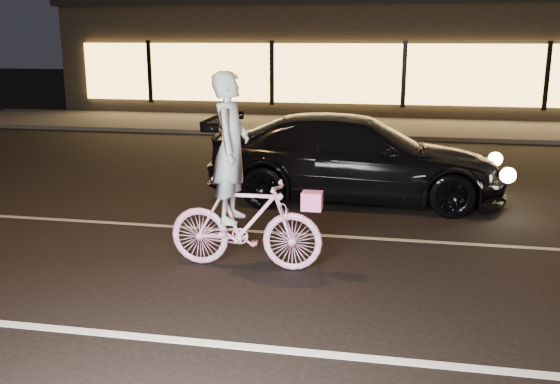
# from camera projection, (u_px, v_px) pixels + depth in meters

# --- Properties ---
(ground) EXTENTS (90.00, 90.00, 0.00)m
(ground) POSITION_uv_depth(u_px,v_px,m) (395.00, 295.00, 7.04)
(ground) COLOR black
(ground) RESTS_ON ground
(lane_stripe_near) EXTENTS (60.00, 0.12, 0.01)m
(lane_stripe_near) POSITION_uv_depth(u_px,v_px,m) (393.00, 361.00, 5.61)
(lane_stripe_near) COLOR silver
(lane_stripe_near) RESTS_ON ground
(lane_stripe_far) EXTENTS (60.00, 0.10, 0.01)m
(lane_stripe_far) POSITION_uv_depth(u_px,v_px,m) (397.00, 240.00, 8.94)
(lane_stripe_far) COLOR gray
(lane_stripe_far) RESTS_ON ground
(sidewalk) EXTENTS (30.00, 4.00, 0.12)m
(sidewalk) POSITION_uv_depth(u_px,v_px,m) (402.00, 128.00, 19.40)
(sidewalk) COLOR #383533
(sidewalk) RESTS_ON ground
(storefront) EXTENTS (25.40, 8.42, 4.20)m
(storefront) POSITION_uv_depth(u_px,v_px,m) (405.00, 54.00, 24.58)
(storefront) COLOR black
(storefront) RESTS_ON ground
(cyclist) EXTENTS (1.94, 0.67, 2.45)m
(cyclist) POSITION_uv_depth(u_px,v_px,m) (241.00, 201.00, 7.69)
(cyclist) COLOR #D93590
(cyclist) RESTS_ON ground
(sedan) EXTENTS (5.20, 2.15, 1.50)m
(sedan) POSITION_uv_depth(u_px,v_px,m) (355.00, 158.00, 11.02)
(sedan) COLOR black
(sedan) RESTS_ON ground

